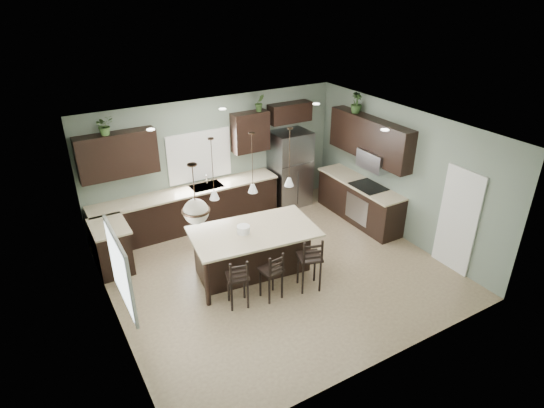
{
  "coord_description": "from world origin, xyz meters",
  "views": [
    {
      "loc": [
        -3.75,
        -6.22,
        5.1
      ],
      "look_at": [
        0.1,
        0.4,
        1.25
      ],
      "focal_mm": 30.0,
      "sensor_mm": 36.0,
      "label": 1
    }
  ],
  "objects_px": {
    "plant_back_left": "(104,125)",
    "refrigerator": "(290,169)",
    "serving_dish": "(243,229)",
    "bar_stool_center": "(271,275)",
    "kitchen_island": "(254,252)",
    "bar_stool_left": "(238,282)",
    "bar_stool_right": "(309,262)"
  },
  "relations": [
    {
      "from": "serving_dish",
      "to": "bar_stool_left",
      "type": "distance_m",
      "value": 1.02
    },
    {
      "from": "bar_stool_center",
      "to": "bar_stool_right",
      "type": "height_order",
      "value": "bar_stool_right"
    },
    {
      "from": "kitchen_island",
      "to": "bar_stool_right",
      "type": "height_order",
      "value": "bar_stool_right"
    },
    {
      "from": "bar_stool_right",
      "to": "plant_back_left",
      "type": "distance_m",
      "value": 4.61
    },
    {
      "from": "bar_stool_center",
      "to": "plant_back_left",
      "type": "bearing_deg",
      "value": 113.39
    },
    {
      "from": "serving_dish",
      "to": "bar_stool_center",
      "type": "bearing_deg",
      "value": -83.4
    },
    {
      "from": "serving_dish",
      "to": "bar_stool_right",
      "type": "relative_size",
      "value": 0.22
    },
    {
      "from": "bar_stool_right",
      "to": "kitchen_island",
      "type": "bearing_deg",
      "value": 142.07
    },
    {
      "from": "bar_stool_left",
      "to": "bar_stool_center",
      "type": "bearing_deg",
      "value": 3.77
    },
    {
      "from": "serving_dish",
      "to": "bar_stool_center",
      "type": "height_order",
      "value": "serving_dish"
    },
    {
      "from": "kitchen_island",
      "to": "bar_stool_right",
      "type": "relative_size",
      "value": 2.12
    },
    {
      "from": "serving_dish",
      "to": "kitchen_island",
      "type": "bearing_deg",
      "value": -7.09
    },
    {
      "from": "bar_stool_right",
      "to": "plant_back_left",
      "type": "height_order",
      "value": "plant_back_left"
    },
    {
      "from": "serving_dish",
      "to": "bar_stool_center",
      "type": "relative_size",
      "value": 0.25
    },
    {
      "from": "kitchen_island",
      "to": "bar_stool_left",
      "type": "height_order",
      "value": "bar_stool_left"
    },
    {
      "from": "plant_back_left",
      "to": "refrigerator",
      "type": "bearing_deg",
      "value": -2.24
    },
    {
      "from": "refrigerator",
      "to": "bar_stool_center",
      "type": "distance_m",
      "value": 3.8
    },
    {
      "from": "kitchen_island",
      "to": "serving_dish",
      "type": "height_order",
      "value": "serving_dish"
    },
    {
      "from": "refrigerator",
      "to": "kitchen_island",
      "type": "distance_m",
      "value": 3.13
    },
    {
      "from": "bar_stool_right",
      "to": "plant_back_left",
      "type": "bearing_deg",
      "value": 145.05
    },
    {
      "from": "refrigerator",
      "to": "plant_back_left",
      "type": "distance_m",
      "value": 4.4
    },
    {
      "from": "kitchen_island",
      "to": "refrigerator",
      "type": "bearing_deg",
      "value": 52.45
    },
    {
      "from": "serving_dish",
      "to": "bar_stool_left",
      "type": "xyz_separation_m",
      "value": [
        -0.49,
        -0.73,
        -0.51
      ]
    },
    {
      "from": "refrigerator",
      "to": "bar_stool_left",
      "type": "xyz_separation_m",
      "value": [
        -2.87,
        -2.9,
        -0.44
      ]
    },
    {
      "from": "kitchen_island",
      "to": "bar_stool_left",
      "type": "xyz_separation_m",
      "value": [
        -0.69,
        -0.7,
        0.02
      ]
    },
    {
      "from": "kitchen_island",
      "to": "serving_dish",
      "type": "relative_size",
      "value": 9.55
    },
    {
      "from": "bar_stool_right",
      "to": "serving_dish",
      "type": "bearing_deg",
      "value": 148.93
    },
    {
      "from": "refrigerator",
      "to": "bar_stool_left",
      "type": "bearing_deg",
      "value": -134.62
    },
    {
      "from": "kitchen_island",
      "to": "plant_back_left",
      "type": "bearing_deg",
      "value": 135.87
    },
    {
      "from": "kitchen_island",
      "to": "bar_stool_center",
      "type": "height_order",
      "value": "bar_stool_center"
    },
    {
      "from": "kitchen_island",
      "to": "bar_stool_center",
      "type": "distance_m",
      "value": 0.82
    },
    {
      "from": "plant_back_left",
      "to": "bar_stool_left",
      "type": "bearing_deg",
      "value": -68.56
    }
  ]
}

